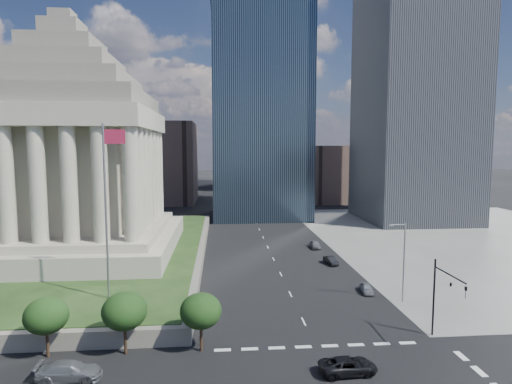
{
  "coord_description": "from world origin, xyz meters",
  "views": [
    {
      "loc": [
        -9.04,
        -25.01,
        19.11
      ],
      "look_at": [
        -5.21,
        21.07,
        14.37
      ],
      "focal_mm": 30.0,
      "sensor_mm": 36.0,
      "label": 1
    }
  ],
  "objects": [
    {
      "name": "ground",
      "position": [
        0.0,
        100.0,
        0.0
      ],
      "size": [
        500.0,
        500.0,
        0.0
      ],
      "primitive_type": "plane",
      "color": "black",
      "rests_on": "ground"
    },
    {
      "name": "sidewalk_ne",
      "position": [
        46.0,
        60.0,
        0.01
      ],
      "size": [
        68.0,
        90.0,
        0.03
      ],
      "primitive_type": "cube",
      "color": "slate",
      "rests_on": "ground"
    },
    {
      "name": "plaza_terrace",
      "position": [
        -45.0,
        50.0,
        0.9
      ],
      "size": [
        66.0,
        70.0,
        1.8
      ],
      "primitive_type": "cube",
      "color": "#6B645B",
      "rests_on": "ground"
    },
    {
      "name": "plaza_lawn",
      "position": [
        -45.0,
        50.0,
        1.85
      ],
      "size": [
        64.0,
        68.0,
        0.1
      ],
      "primitive_type": "cube",
      "color": "#1D3415",
      "rests_on": "plaza_terrace"
    },
    {
      "name": "war_memorial",
      "position": [
        -34.0,
        48.0,
        21.4
      ],
      "size": [
        34.0,
        34.0,
        39.0
      ],
      "primitive_type": null,
      "color": "#9E9884",
      "rests_on": "plaza_lawn"
    },
    {
      "name": "flagpole",
      "position": [
        -21.83,
        24.0,
        13.11
      ],
      "size": [
        2.52,
        0.24,
        20.0
      ],
      "color": "slate",
      "rests_on": "plaza_lawn"
    },
    {
      "name": "midrise_glass",
      "position": [
        2.0,
        95.0,
        30.0
      ],
      "size": [
        26.0,
        26.0,
        60.0
      ],
      "primitive_type": "cube",
      "color": "black",
      "rests_on": "ground"
    },
    {
      "name": "highrise_ne",
      "position": [
        42.0,
        85.0,
        50.0
      ],
      "size": [
        26.0,
        28.0,
        100.0
      ],
      "primitive_type": "cube",
      "color": "black",
      "rests_on": "ground"
    },
    {
      "name": "building_filler_ne",
      "position": [
        32.0,
        130.0,
        10.0
      ],
      "size": [
        20.0,
        30.0,
        20.0
      ],
      "primitive_type": "cube",
      "color": "#4F3D36",
      "rests_on": "ground"
    },
    {
      "name": "building_filler_nw",
      "position": [
        -30.0,
        130.0,
        14.0
      ],
      "size": [
        24.0,
        30.0,
        28.0
      ],
      "primitive_type": "cube",
      "color": "#4F3D36",
      "rests_on": "ground"
    },
    {
      "name": "traffic_signal_ne",
      "position": [
        12.5,
        13.7,
        5.25
      ],
      "size": [
        0.3,
        5.74,
        8.0
      ],
      "color": "black",
      "rests_on": "ground"
    },
    {
      "name": "street_lamp_north",
      "position": [
        13.33,
        25.0,
        5.66
      ],
      "size": [
        2.13,
        0.22,
        10.0
      ],
      "color": "slate",
      "rests_on": "ground"
    },
    {
      "name": "pickup_truck",
      "position": [
        1.64,
        8.85,
        0.69
      ],
      "size": [
        5.14,
        2.67,
        1.38
      ],
      "primitive_type": "imported",
      "rotation": [
        0.0,
        0.0,
        1.65
      ],
      "color": "black",
      "rests_on": "ground"
    },
    {
      "name": "suv_grey",
      "position": [
        -21.64,
        9.76,
        0.77
      ],
      "size": [
        5.32,
        2.21,
        1.54
      ],
      "primitive_type": "imported",
      "rotation": [
        0.0,
        0.0,
        1.58
      ],
      "color": "#5C5F64",
      "rests_on": "ground"
    },
    {
      "name": "parked_sedan_near",
      "position": [
        10.19,
        28.72,
        0.61
      ],
      "size": [
        1.81,
        3.72,
        1.22
      ],
      "primitive_type": "imported",
      "rotation": [
        0.0,
        0.0,
        -0.11
      ],
      "color": "gray",
      "rests_on": "ground"
    },
    {
      "name": "parked_sedan_mid",
      "position": [
        9.0,
        42.82,
        0.62
      ],
      "size": [
        3.92,
        1.85,
        1.24
      ],
      "primitive_type": "imported",
      "rotation": [
        0.0,
        0.0,
        0.15
      ],
      "color": "black",
      "rests_on": "ground"
    },
    {
      "name": "parked_sedan_far",
      "position": [
        9.0,
        54.41,
        0.71
      ],
      "size": [
        1.76,
        4.18,
        1.41
      ],
      "primitive_type": "imported",
      "rotation": [
        0.0,
        0.0,
        -0.02
      ],
      "color": "slate",
      "rests_on": "ground"
    }
  ]
}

